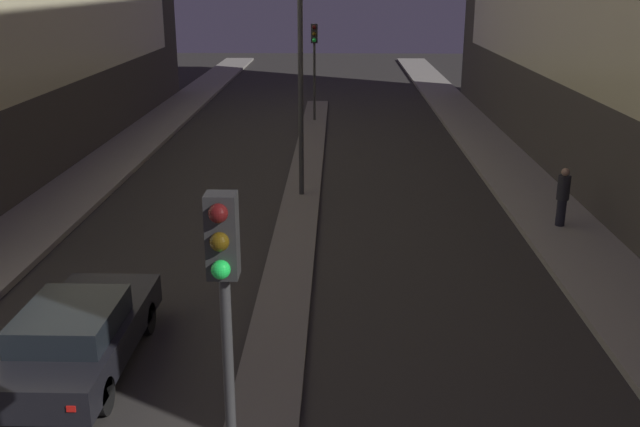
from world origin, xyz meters
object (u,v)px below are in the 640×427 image
Objects in this scene: traffic_light_near at (225,307)px; car_left_lane at (78,335)px; street_lamp at (300,19)px; pedestrian_on_right_sidewalk at (563,195)px; traffic_light_mid at (314,50)px.

traffic_light_near is 6.39m from car_left_lane.
street_lamp is at bearing 90.00° from traffic_light_near.
pedestrian_on_right_sidewalk is (7.48, -3.12, -4.61)m from street_lamp.
street_lamp is (0.00, -12.90, 2.15)m from traffic_light_mid.
car_left_lane is at bearing -98.25° from traffic_light_mid.
traffic_light_mid is 2.79× the size of pedestrian_on_right_sidewalk.
traffic_light_mid is at bearing 90.00° from street_lamp.
traffic_light_near is at bearing -90.00° from street_lamp.
traffic_light_near is 1.00× the size of traffic_light_mid.
traffic_light_mid is 17.85m from pedestrian_on_right_sidewalk.
street_lamp reaches higher than pedestrian_on_right_sidewalk.
pedestrian_on_right_sidewalk is at bearing -64.97° from traffic_light_mid.
traffic_light_near and traffic_light_mid have the same top height.
street_lamp is 9.33m from pedestrian_on_right_sidewalk.
traffic_light_near is at bearing -120.99° from pedestrian_on_right_sidewalk.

